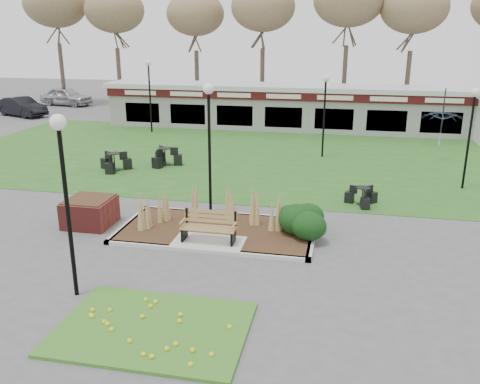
% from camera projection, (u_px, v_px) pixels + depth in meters
% --- Properties ---
extents(ground, '(100.00, 100.00, 0.00)m').
position_uv_depth(ground, '(208.00, 247.00, 15.57)').
color(ground, '#515154').
rests_on(ground, ground).
extents(lawn, '(34.00, 16.00, 0.02)m').
position_uv_depth(lawn, '(267.00, 156.00, 26.76)').
color(lawn, '#28571B').
rests_on(lawn, ground).
extents(flower_bed, '(4.20, 3.00, 0.16)m').
position_uv_depth(flower_bed, '(153.00, 327.00, 11.26)').
color(flower_bed, '#386F1F').
rests_on(flower_bed, ground).
extents(planting_bed, '(6.75, 3.40, 1.27)m').
position_uv_depth(planting_bed, '(256.00, 223.00, 16.47)').
color(planting_bed, '#302113').
rests_on(planting_bed, ground).
extents(park_bench, '(1.70, 0.66, 0.93)m').
position_uv_depth(park_bench, '(209.00, 226.00, 15.62)').
color(park_bench, olive).
rests_on(park_bench, ground).
extents(brick_planter, '(1.50, 1.50, 0.95)m').
position_uv_depth(brick_planter, '(90.00, 212.00, 17.21)').
color(brick_planter, maroon).
rests_on(brick_planter, ground).
extents(food_pavilion, '(24.60, 3.40, 2.90)m').
position_uv_depth(food_pavilion, '(286.00, 107.00, 33.73)').
color(food_pavilion, gray).
rests_on(food_pavilion, ground).
extents(tree_backdrop, '(47.24, 5.24, 10.36)m').
position_uv_depth(tree_backdrop, '(301.00, 2.00, 39.12)').
color(tree_backdrop, '#47382B').
rests_on(tree_backdrop, ground).
extents(lamp_post_near_left, '(0.38, 0.38, 4.56)m').
position_uv_depth(lamp_post_near_left, '(63.00, 167.00, 11.77)').
color(lamp_post_near_left, black).
rests_on(lamp_post_near_left, ground).
extents(lamp_post_near_right, '(0.38, 0.38, 4.63)m').
position_uv_depth(lamp_post_near_right, '(209.00, 120.00, 17.67)').
color(lamp_post_near_right, black).
rests_on(lamp_post_near_right, ground).
extents(lamp_post_mid_right, '(0.35, 0.35, 4.16)m').
position_uv_depth(lamp_post_mid_right, '(472.00, 117.00, 20.37)').
color(lamp_post_mid_right, black).
rests_on(lamp_post_mid_right, ground).
extents(lamp_post_far_right, '(0.35, 0.35, 4.21)m').
position_uv_depth(lamp_post_far_right, '(325.00, 98.00, 25.65)').
color(lamp_post_far_right, black).
rests_on(lamp_post_far_right, ground).
extents(lamp_post_far_left, '(0.38, 0.38, 4.56)m').
position_uv_depth(lamp_post_far_left, '(149.00, 80.00, 32.03)').
color(lamp_post_far_left, black).
rests_on(lamp_post_far_left, ground).
extents(bistro_set_a, '(1.55, 1.42, 0.83)m').
position_uv_depth(bistro_set_a, '(115.00, 165.00, 23.93)').
color(bistro_set_a, black).
rests_on(bistro_set_a, ground).
extents(bistro_set_b, '(1.54, 1.58, 0.86)m').
position_uv_depth(bistro_set_b, '(165.00, 159.00, 24.85)').
color(bistro_set_b, black).
rests_on(bistro_set_b, ground).
extents(bistro_set_c, '(1.26, 1.22, 0.68)m').
position_uv_depth(bistro_set_c, '(362.00, 199.00, 19.24)').
color(bistro_set_c, black).
rests_on(bistro_set_c, ground).
extents(patio_umbrella, '(2.06, 2.09, 2.51)m').
position_uv_depth(patio_umbrella, '(441.00, 129.00, 25.52)').
color(patio_umbrella, black).
rests_on(patio_umbrella, ground).
extents(car_silver, '(4.91, 2.63, 1.59)m').
position_uv_depth(car_silver, '(66.00, 96.00, 44.42)').
color(car_silver, '#B0B1B5').
rests_on(car_silver, ground).
extents(car_black, '(4.69, 3.06, 1.46)m').
position_uv_depth(car_black, '(22.00, 107.00, 38.90)').
color(car_black, black).
rests_on(car_black, ground).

